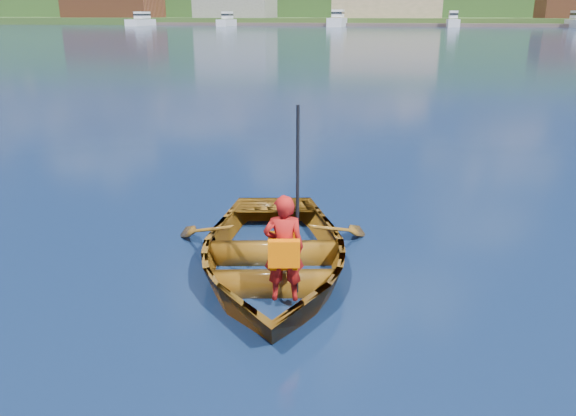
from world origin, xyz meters
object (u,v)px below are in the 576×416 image
Objects in this scene: child_paddler at (284,248)px; dock at (429,25)px; rowboat at (272,253)px; marina_yachts at (391,21)px.

dock is at bearing 87.68° from child_paddler.
child_paddler reaches higher than rowboat.
dock is 1.15× the size of marina_yachts.
dock is (6.07, 149.83, -0.31)m from child_paddler.
marina_yachts is at bearing -153.97° from dock.
rowboat is 144.34m from marina_yachts.
dock is at bearing 87.54° from rowboat.
marina_yachts is at bearing 91.39° from child_paddler.
child_paddler is 145.19m from marina_yachts.
child_paddler is at bearing -92.32° from dock.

